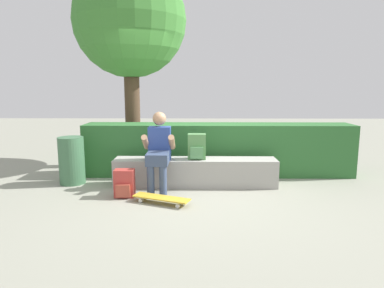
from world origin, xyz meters
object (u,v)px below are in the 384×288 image
Objects in this scene: backpack_on_ground at (124,184)px; trash_bin at (72,160)px; backpack_on_bench at (197,147)px; person_skater at (159,149)px; skateboard_near_person at (161,198)px; bench_main at (195,172)px.

trash_bin is (-1.00, 0.68, 0.19)m from backpack_on_ground.
backpack_on_ground is (-1.04, -0.57, -0.44)m from backpack_on_bench.
backpack_on_ground is at bearing -151.01° from backpack_on_bench.
trash_bin is (-2.03, 0.10, -0.25)m from backpack_on_bench.
trash_bin is at bearing 168.25° from person_skater.
person_skater is 0.61m from backpack_on_bench.
backpack_on_ground is (-0.56, 0.28, 0.12)m from skateboard_near_person.
person_skater reaches higher than trash_bin.
skateboard_near_person is 1.13m from backpack_on_bench.
bench_main is 0.99m from skateboard_near_person.
trash_bin is (-2.01, 0.10, 0.17)m from bench_main.
person_skater is at bearing 98.57° from skateboard_near_person.
person_skater is 2.97× the size of backpack_on_bench.
backpack_on_ground is (-1.01, -0.58, -0.02)m from bench_main.
backpack_on_ground is at bearing -34.26° from trash_bin.
skateboard_near_person is 1.85m from trash_bin.
bench_main is 3.15× the size of skateboard_near_person.
bench_main is 0.73m from person_skater.
skateboard_near_person is at bearing -31.66° from trash_bin.
person_skater is at bearing -11.75° from trash_bin.
bench_main is 2.17× the size of person_skater.
backpack_on_bench reaches higher than skateboard_near_person.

